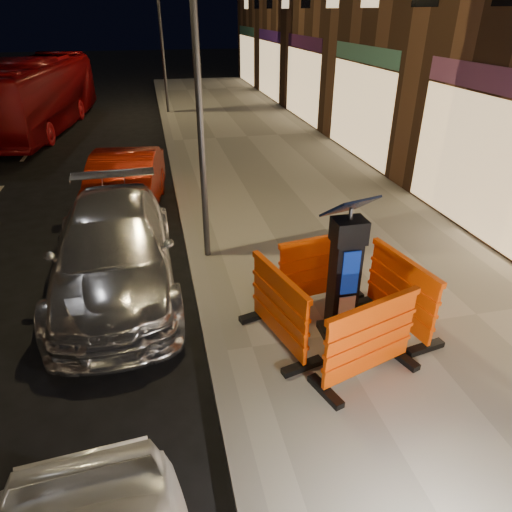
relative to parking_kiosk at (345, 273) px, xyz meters
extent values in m
plane|color=black|center=(-1.87, -0.04, -1.20)|extent=(120.00, 120.00, 0.00)
cube|color=gray|center=(1.13, -0.04, -1.13)|extent=(6.00, 60.00, 0.15)
cube|color=slate|center=(-1.87, -0.04, -1.13)|extent=(0.30, 60.00, 0.15)
cube|color=black|center=(0.00, 0.00, 0.00)|extent=(0.79, 0.79, 2.11)
cube|color=#FF4D06|center=(0.00, -0.95, -0.47)|extent=(1.63, 1.05, 1.18)
cube|color=#FF4D06|center=(0.00, 0.95, -0.47)|extent=(1.59, 0.86, 1.18)
cube|color=#FF4D06|center=(-0.95, 0.00, -0.47)|extent=(0.98, 1.62, 1.18)
cube|color=#FF4D06|center=(0.95, 0.00, -0.47)|extent=(0.89, 1.60, 1.18)
imported|color=silver|center=(-3.34, 2.38, -1.20)|extent=(2.18, 5.15, 1.48)
imported|color=maroon|center=(-3.25, 5.82, -1.20)|extent=(2.08, 4.58, 1.46)
imported|color=maroon|center=(-6.97, 15.95, -1.20)|extent=(3.66, 10.45, 2.85)
cylinder|color=#3F3F44|center=(-1.62, 2.96, 1.95)|extent=(0.12, 0.12, 6.00)
cylinder|color=#3F3F44|center=(-1.62, 17.96, 1.95)|extent=(0.12, 0.12, 6.00)
camera|label=1|loc=(-2.44, -5.16, 3.29)|focal=32.00mm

